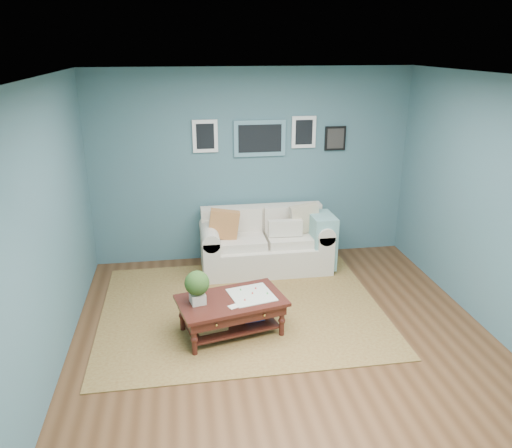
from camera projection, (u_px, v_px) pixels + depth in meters
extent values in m
plane|color=brown|center=(288.00, 350.00, 5.15)|extent=(5.00, 5.00, 0.00)
plane|color=white|center=(296.00, 79.00, 4.23)|extent=(5.00, 5.00, 0.00)
cube|color=#466874|center=(252.00, 167.00, 7.01)|extent=(4.50, 0.02, 2.70)
cube|color=#466874|center=(408.00, 408.00, 2.37)|extent=(4.50, 0.02, 2.70)
cube|color=#466874|center=(41.00, 241.00, 4.37)|extent=(0.02, 5.00, 2.70)
cube|color=#466874|center=(510.00, 215.00, 5.02)|extent=(0.02, 5.00, 2.70)
cube|color=slate|center=(260.00, 138.00, 6.87)|extent=(0.72, 0.03, 0.50)
cube|color=black|center=(260.00, 139.00, 6.85)|extent=(0.60, 0.01, 0.38)
cube|color=white|center=(205.00, 136.00, 6.74)|extent=(0.34, 0.03, 0.44)
cube|color=white|center=(304.00, 132.00, 6.94)|extent=(0.34, 0.03, 0.44)
cube|color=black|center=(335.00, 138.00, 7.04)|extent=(0.30, 0.03, 0.34)
cube|color=brown|center=(242.00, 309.00, 5.94)|extent=(3.27, 2.62, 0.01)
cube|color=silver|center=(265.00, 256.00, 6.95)|extent=(1.31, 0.81, 0.39)
cube|color=silver|center=(262.00, 220.00, 7.10)|extent=(1.71, 0.20, 0.44)
cube|color=silver|center=(210.00, 253.00, 6.81)|extent=(0.22, 0.81, 0.57)
cube|color=silver|center=(319.00, 246.00, 7.03)|extent=(0.22, 0.81, 0.57)
cylinder|color=silver|center=(209.00, 234.00, 6.71)|extent=(0.24, 0.81, 0.24)
cylinder|color=silver|center=(319.00, 227.00, 6.93)|extent=(0.24, 0.81, 0.24)
cube|color=silver|center=(241.00, 242.00, 6.76)|extent=(0.66, 0.52, 0.12)
cube|color=silver|center=(291.00, 239.00, 6.86)|extent=(0.66, 0.52, 0.12)
cube|color=silver|center=(238.00, 220.00, 6.92)|extent=(0.66, 0.11, 0.33)
cube|color=silver|center=(287.00, 217.00, 7.03)|extent=(0.66, 0.11, 0.33)
cube|color=#B86438|center=(224.00, 224.00, 6.65)|extent=(0.45, 0.16, 0.44)
cube|color=beige|center=(305.00, 218.00, 6.87)|extent=(0.43, 0.17, 0.43)
cube|color=beige|center=(285.00, 228.00, 6.75)|extent=(0.46, 0.11, 0.22)
cube|color=#82BCBD|center=(321.00, 240.00, 6.88)|extent=(0.31, 0.51, 0.74)
cube|color=#37150E|center=(231.00, 300.00, 5.32)|extent=(1.23, 0.88, 0.04)
cube|color=#37150E|center=(231.00, 307.00, 5.34)|extent=(1.14, 0.79, 0.11)
cube|color=#37150E|center=(232.00, 325.00, 5.42)|extent=(1.03, 0.68, 0.02)
sphere|color=gold|center=(217.00, 325.00, 4.99)|extent=(0.03, 0.03, 0.03)
sphere|color=gold|center=(264.00, 315.00, 5.17)|extent=(0.03, 0.03, 0.03)
cylinder|color=#37150E|center=(194.00, 339.00, 5.00)|extent=(0.06, 0.06, 0.38)
cylinder|color=#37150E|center=(282.00, 320.00, 5.34)|extent=(0.06, 0.06, 0.38)
cylinder|color=#37150E|center=(182.00, 315.00, 5.44)|extent=(0.06, 0.06, 0.38)
cylinder|color=#37150E|center=(264.00, 299.00, 5.78)|extent=(0.06, 0.06, 0.38)
cube|color=beige|center=(198.00, 298.00, 5.21)|extent=(0.18, 0.18, 0.11)
sphere|color=#224314|center=(197.00, 283.00, 5.15)|extent=(0.26, 0.26, 0.26)
cube|color=white|center=(251.00, 295.00, 5.39)|extent=(0.53, 0.53, 0.01)
cube|color=tan|center=(211.00, 320.00, 5.30)|extent=(0.36, 0.29, 0.19)
cube|color=#253F95|center=(253.00, 314.00, 5.50)|extent=(0.25, 0.21, 0.10)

